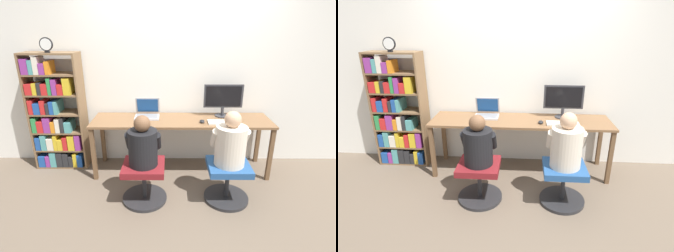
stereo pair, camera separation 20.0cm
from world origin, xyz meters
The scene contains 13 objects.
ground_plane centered at (0.00, 0.00, 0.00)m, with size 14.00×14.00×0.00m, color brown.
wall_back centered at (0.00, 0.64, 1.30)m, with size 10.00×0.05×2.60m.
desk centered at (0.00, 0.29, 0.67)m, with size 2.30×0.57×0.74m.
desktop_monitor centered at (0.55, 0.42, 0.97)m, with size 0.51×0.19×0.43m.
laptop centered at (-0.45, 0.40, 0.79)m, with size 0.32×0.29×0.24m.
keyboard centered at (0.52, 0.15, 0.75)m, with size 0.39×0.15×0.03m.
computer_mouse_by_keyboard centered at (0.25, 0.17, 0.75)m, with size 0.06×0.10×0.03m.
office_chair_left centered at (0.50, -0.37, 0.25)m, with size 0.50×0.50×0.45m.
office_chair_right centered at (-0.44, -0.38, 0.25)m, with size 0.50×0.50×0.45m.
person_at_monitor centered at (0.50, -0.36, 0.71)m, with size 0.40×0.33×0.60m.
person_at_laptop centered at (-0.44, -0.38, 0.69)m, with size 0.39×0.31×0.56m.
bookshelf centered at (-1.68, 0.41, 0.71)m, with size 0.70×0.30×1.56m.
desk_clock centered at (-1.62, 0.34, 1.66)m, with size 0.16×0.03×0.18m.
Camera 1 is at (-0.15, -2.90, 1.87)m, focal length 28.00 mm.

